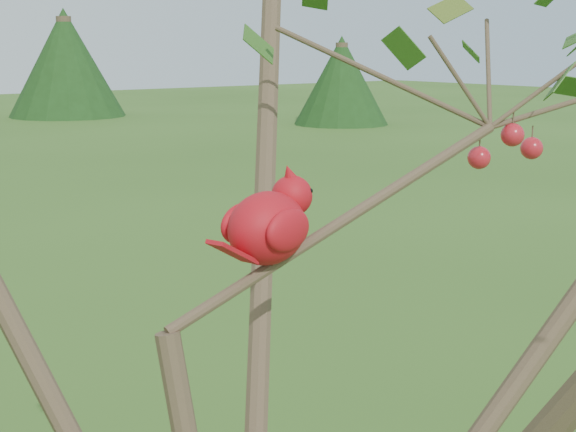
% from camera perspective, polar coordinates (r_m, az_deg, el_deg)
% --- Properties ---
extents(crabapple_tree, '(2.35, 2.05, 2.95)m').
position_cam_1_polar(crabapple_tree, '(1.12, -1.50, -0.08)').
color(crabapple_tree, '#473526').
rests_on(crabapple_tree, ground).
extents(cardinal, '(0.22, 0.13, 0.15)m').
position_cam_1_polar(cardinal, '(1.27, -1.15, -0.49)').
color(cardinal, red).
rests_on(cardinal, ground).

